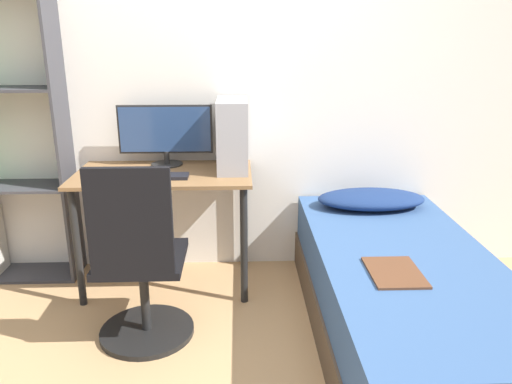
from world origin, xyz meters
name	(u,v)px	position (x,y,z in m)	size (l,w,h in m)	color
wall_back	(206,85)	(0.00, 1.55, 1.25)	(8.00, 0.05, 2.50)	silver
desk	(165,191)	(-0.26, 1.22, 0.64)	(1.08, 0.60, 0.76)	brown
office_chair	(141,275)	(-0.30, 0.58, 0.39)	(0.51, 0.51, 1.00)	black
bed	(403,299)	(1.06, 0.53, 0.25)	(0.91, 1.98, 0.50)	#4C3D2D
pillow	(371,199)	(1.06, 1.26, 0.55)	(0.69, 0.36, 0.11)	navy
magazine	(395,272)	(0.93, 0.33, 0.50)	(0.24, 0.32, 0.01)	#56331E
monitor	(165,133)	(-0.26, 1.41, 0.97)	(0.60, 0.20, 0.39)	black
keyboard	(159,176)	(-0.26, 1.10, 0.77)	(0.34, 0.12, 0.02)	black
pc_tower	(232,135)	(0.17, 1.30, 0.97)	(0.19, 0.41, 0.43)	#99999E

